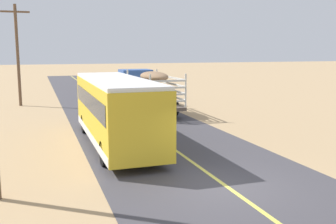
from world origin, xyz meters
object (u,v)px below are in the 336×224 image
(livestock_truck, at_px, (142,85))
(bus, at_px, (116,109))
(car_far, at_px, (117,90))
(power_pole_mid, at_px, (18,52))

(livestock_truck, height_order, bus, bus)
(car_far, relative_size, power_pole_mid, 0.54)
(bus, bearing_deg, power_pole_mid, 106.99)
(power_pole_mid, bearing_deg, bus, -73.01)
(livestock_truck, bearing_deg, power_pole_mid, 155.48)
(bus, xyz_separation_m, car_far, (4.01, 19.53, -1.05))
(car_far, bearing_deg, power_pole_mid, -156.91)
(livestock_truck, bearing_deg, bus, -110.94)
(bus, xyz_separation_m, power_pole_mid, (-4.82, 15.77, 2.62))
(livestock_truck, distance_m, car_far, 8.06)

